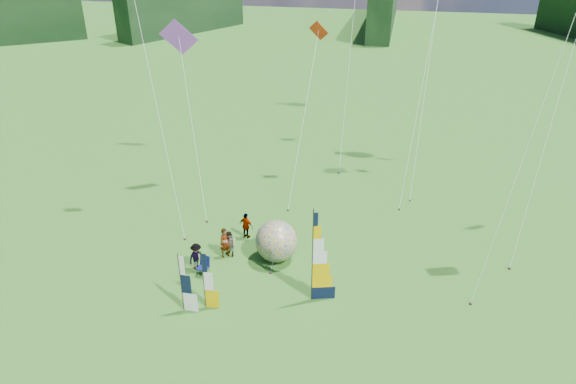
% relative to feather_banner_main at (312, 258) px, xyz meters
% --- Properties ---
extents(ground, '(220.00, 220.00, 0.00)m').
position_rel_feather_banner_main_xyz_m(ground, '(-0.54, -2.68, -2.61)').
color(ground, '#456E24').
rests_on(ground, ground).
extents(treeline_ring, '(210.00, 210.00, 8.00)m').
position_rel_feather_banner_main_xyz_m(treeline_ring, '(-0.54, -2.68, 1.39)').
color(treeline_ring, '#1D3919').
rests_on(treeline_ring, ground).
extents(feather_banner_main, '(1.38, 0.48, 5.22)m').
position_rel_feather_banner_main_xyz_m(feather_banner_main, '(0.00, 0.00, 0.00)').
color(feather_banner_main, black).
rests_on(feather_banner_main, ground).
extents(side_banner_left, '(0.93, 0.17, 3.30)m').
position_rel_feather_banner_main_xyz_m(side_banner_left, '(-5.19, -1.76, -0.96)').
color(side_banner_left, '#E2AC00').
rests_on(side_banner_left, ground).
extents(side_banner_far, '(0.98, 0.10, 3.32)m').
position_rel_feather_banner_main_xyz_m(side_banner_far, '(-6.20, -2.21, -0.95)').
color(side_banner_far, white).
rests_on(side_banner_far, ground).
extents(bol_inflatable, '(2.74, 2.74, 2.46)m').
position_rel_feather_banner_main_xyz_m(bol_inflatable, '(-2.63, 3.20, -1.38)').
color(bol_inflatable, '#0A36A0').
rests_on(bol_inflatable, ground).
extents(spectator_a, '(0.81, 0.80, 1.89)m').
position_rel_feather_banner_main_xyz_m(spectator_a, '(-5.61, 2.81, -1.66)').
color(spectator_a, '#66594C').
rests_on(spectator_a, ground).
extents(spectator_b, '(0.88, 0.76, 1.64)m').
position_rel_feather_banner_main_xyz_m(spectator_b, '(-5.39, 2.91, -1.79)').
color(spectator_b, '#66594C').
rests_on(spectator_b, ground).
extents(spectator_c, '(0.83, 1.15, 1.67)m').
position_rel_feather_banner_main_xyz_m(spectator_c, '(-6.81, 1.27, -1.77)').
color(spectator_c, '#66594C').
rests_on(spectator_c, ground).
extents(spectator_d, '(1.08, 0.73, 1.71)m').
position_rel_feather_banner_main_xyz_m(spectator_d, '(-5.01, 5.07, -1.76)').
color(spectator_d, '#66594C').
rests_on(spectator_d, ground).
extents(camp_chair, '(0.74, 0.74, 1.12)m').
position_rel_feather_banner_main_xyz_m(camp_chair, '(-6.28, 0.80, -2.05)').
color(camp_chair, '#0A1244').
rests_on(camp_chair, ground).
extents(kite_whale, '(3.94, 14.23, 19.17)m').
position_rel_feather_banner_main_xyz_m(kite_whale, '(5.44, 17.77, 6.97)').
color(kite_whale, black).
rests_on(kite_whale, ground).
extents(kite_rainbow_delta, '(10.77, 12.37, 12.82)m').
position_rel_feather_banner_main_xyz_m(kite_rainbow_delta, '(-9.84, 9.38, 3.80)').
color(kite_rainbow_delta, '#EF385A').
rests_on(kite_rainbow_delta, ground).
extents(kite_parafoil, '(8.54, 10.53, 18.75)m').
position_rel_feather_banner_main_xyz_m(kite_parafoil, '(10.00, 4.39, 6.76)').
color(kite_parafoil, '#B00B05').
rests_on(kite_parafoil, ground).
extents(small_kite_red, '(4.58, 10.00, 12.01)m').
position_rel_feather_banner_main_xyz_m(small_kite_red, '(-2.85, 12.55, 3.39)').
color(small_kite_red, '#F43611').
rests_on(small_kite_red, ground).
extents(small_kite_orange, '(6.40, 11.73, 16.59)m').
position_rel_feather_banner_main_xyz_m(small_kite_orange, '(5.04, 15.18, 5.68)').
color(small_kite_orange, orange).
rests_on(small_kite_orange, ground).
extents(small_kite_yellow, '(8.07, 10.82, 15.11)m').
position_rel_feather_banner_main_xyz_m(small_kite_yellow, '(11.94, 8.62, 4.94)').
color(small_kite_yellow, yellow).
rests_on(small_kite_yellow, ground).
extents(small_kite_pink, '(7.30, 8.10, 17.20)m').
position_rel_feather_banner_main_xyz_m(small_kite_pink, '(-10.87, 6.60, 5.99)').
color(small_kite_pink, '#E2337B').
rests_on(small_kite_pink, ground).
extents(small_kite_green, '(3.56, 12.91, 19.51)m').
position_rel_feather_banner_main_xyz_m(small_kite_green, '(-0.59, 20.68, 7.14)').
color(small_kite_green, green).
rests_on(small_kite_green, ground).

